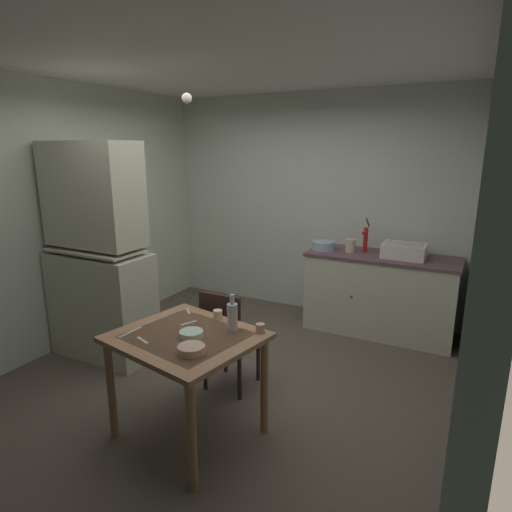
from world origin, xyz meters
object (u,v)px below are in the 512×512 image
at_px(sink_basin, 404,250).
at_px(teacup_cream, 218,314).
at_px(dining_table, 187,350).
at_px(hutch_cabinet, 99,260).
at_px(glass_bottle, 232,316).
at_px(mixing_bowl_counter, 323,246).
at_px(chair_far_side, 227,338).
at_px(hand_pump, 365,238).
at_px(serving_bowl_wide, 191,334).

relative_size(sink_basin, teacup_cream, 6.35).
bearing_deg(dining_table, hutch_cabinet, 157.04).
height_order(dining_table, glass_bottle, glass_bottle).
bearing_deg(teacup_cream, dining_table, -95.98).
xyz_separation_m(hutch_cabinet, mixing_bowl_counter, (1.66, 1.77, -0.04)).
bearing_deg(chair_far_side, glass_bottle, -54.21).
xyz_separation_m(hutch_cabinet, hand_pump, (2.12, 1.87, 0.08)).
distance_m(mixing_bowl_counter, teacup_cream, 2.07).
bearing_deg(teacup_cream, sink_basin, 64.45).
distance_m(hutch_cabinet, serving_bowl_wide, 1.68).
height_order(dining_table, chair_far_side, chair_far_side).
bearing_deg(hutch_cabinet, serving_bowl_wide, -22.45).
xyz_separation_m(teacup_cream, glass_bottle, (0.20, -0.12, 0.07)).
xyz_separation_m(sink_basin, chair_far_side, (-1.11, -1.81, -0.50)).
relative_size(mixing_bowl_counter, dining_table, 0.24).
distance_m(sink_basin, hand_pump, 0.44).
height_order(chair_far_side, teacup_cream, chair_far_side).
height_order(sink_basin, serving_bowl_wide, sink_basin).
bearing_deg(mixing_bowl_counter, glass_bottle, -87.99).
distance_m(dining_table, serving_bowl_wide, 0.14).
xyz_separation_m(dining_table, teacup_cream, (0.04, 0.35, 0.15)).
distance_m(hutch_cabinet, chair_far_side, 1.52).
xyz_separation_m(sink_basin, hand_pump, (-0.43, 0.05, 0.09)).
relative_size(serving_bowl_wide, teacup_cream, 2.35).
bearing_deg(hutch_cabinet, sink_basin, 35.66).
height_order(mixing_bowl_counter, glass_bottle, glass_bottle).
bearing_deg(mixing_bowl_counter, serving_bowl_wide, -92.72).
bearing_deg(sink_basin, dining_table, -113.02).
relative_size(hand_pump, teacup_cream, 5.63).
bearing_deg(mixing_bowl_counter, sink_basin, 3.24).
bearing_deg(hand_pump, glass_bottle, -99.42).
relative_size(mixing_bowl_counter, chair_far_side, 0.29).
distance_m(sink_basin, teacup_cream, 2.34).
bearing_deg(teacup_cream, chair_far_side, 108.66).
distance_m(hand_pump, teacup_cream, 2.25).
height_order(serving_bowl_wide, glass_bottle, glass_bottle).
xyz_separation_m(chair_far_side, teacup_cream, (0.10, -0.30, 0.34)).
height_order(sink_basin, teacup_cream, sink_basin).
distance_m(hutch_cabinet, dining_table, 1.66).
xyz_separation_m(mixing_bowl_counter, serving_bowl_wide, (-0.11, -2.41, -0.15)).
distance_m(sink_basin, mixing_bowl_counter, 0.88).
bearing_deg(dining_table, hand_pump, 76.16).
relative_size(sink_basin, mixing_bowl_counter, 1.68).
xyz_separation_m(hutch_cabinet, serving_bowl_wide, (1.55, -0.64, -0.18)).
bearing_deg(hutch_cabinet, chair_far_side, 0.48).
bearing_deg(glass_bottle, teacup_cream, 148.68).
bearing_deg(hutch_cabinet, dining_table, -22.96).
xyz_separation_m(hutch_cabinet, chair_far_side, (1.43, 0.01, -0.51)).
distance_m(hutch_cabinet, hand_pump, 2.82).
distance_m(sink_basin, serving_bowl_wide, 2.66).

